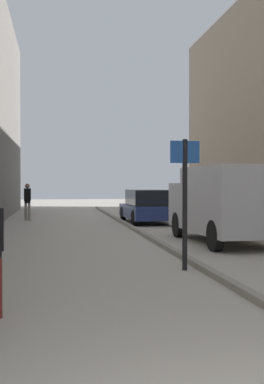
% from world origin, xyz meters
% --- Properties ---
extents(ground_plane, '(80.00, 80.00, 0.00)m').
position_xyz_m(ground_plane, '(0.00, 12.00, 0.00)').
color(ground_plane, '#A8A093').
extents(kerb_strip, '(0.16, 40.00, 0.12)m').
position_xyz_m(kerb_strip, '(1.58, 12.00, 0.06)').
color(kerb_strip, gray).
rests_on(kerb_strip, ground_plane).
extents(pedestrian_main_foreground, '(0.33, 0.26, 1.72)m').
position_xyz_m(pedestrian_main_foreground, '(-2.57, 21.22, 1.00)').
color(pedestrian_main_foreground, gray).
rests_on(pedestrian_main_foreground, ground_plane).
extents(delivery_van, '(2.15, 4.98, 2.20)m').
position_xyz_m(delivery_van, '(3.56, 11.39, 1.19)').
color(delivery_van, '#B7B7BC').
rests_on(delivery_van, ground_plane).
extents(parked_car, '(1.93, 4.24, 1.45)m').
position_xyz_m(parked_car, '(2.70, 19.02, 0.71)').
color(parked_car, navy).
rests_on(parked_car, ground_plane).
extents(street_sign_post, '(0.60, 0.10, 2.60)m').
position_xyz_m(street_sign_post, '(1.24, 7.25, 1.55)').
color(street_sign_post, black).
rests_on(street_sign_post, ground_plane).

